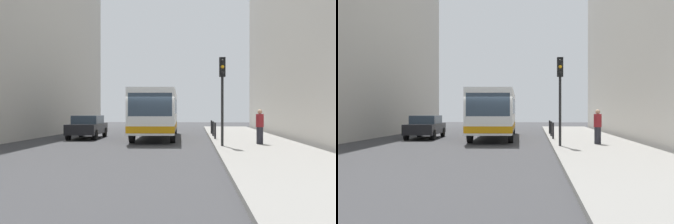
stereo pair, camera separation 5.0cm
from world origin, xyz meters
TOP-DOWN VIEW (x-y plane):
  - ground_plane at (0.00, 0.00)m, footprint 80.00×80.00m
  - sidewalk at (5.40, 0.00)m, footprint 4.40×40.00m
  - bus at (-0.23, 4.67)m, footprint 2.96×11.11m
  - car_beside_bus at (-4.65, 3.82)m, footprint 2.05×4.49m
  - traffic_light at (3.55, -2.44)m, footprint 0.28×0.33m
  - bollard_near at (3.45, 1.96)m, footprint 0.11×0.11m
  - bollard_mid at (3.45, 4.47)m, footprint 0.11×0.11m
  - bollard_far at (3.45, 6.98)m, footprint 0.11×0.11m
  - pedestrian_near_signal at (5.46, -1.27)m, footprint 0.38×0.38m

SIDE VIEW (x-z plane):
  - ground_plane at x=0.00m, z-range 0.00..0.00m
  - sidewalk at x=5.40m, z-range 0.00..0.15m
  - bollard_near at x=3.45m, z-range 0.15..1.10m
  - bollard_mid at x=3.45m, z-range 0.15..1.10m
  - bollard_far at x=3.45m, z-range 0.15..1.10m
  - car_beside_bus at x=-4.65m, z-range 0.04..1.52m
  - pedestrian_near_signal at x=5.46m, z-range 0.15..1.84m
  - bus at x=-0.23m, z-range 0.23..3.23m
  - traffic_light at x=3.55m, z-range 0.96..5.06m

